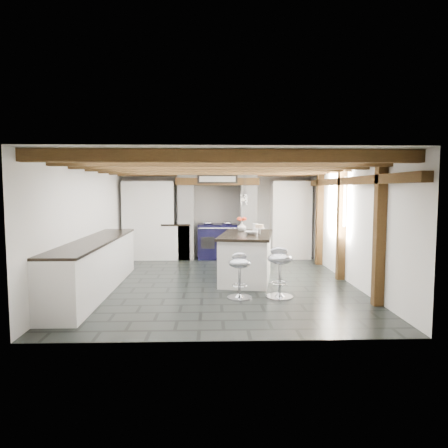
{
  "coord_description": "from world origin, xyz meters",
  "views": [
    {
      "loc": [
        -0.15,
        -7.59,
        1.8
      ],
      "look_at": [
        0.1,
        0.4,
        1.1
      ],
      "focal_mm": 32.0,
      "sensor_mm": 36.0,
      "label": 1
    }
  ],
  "objects_px": {
    "kitchen_island": "(247,256)",
    "range_cooker": "(217,241)",
    "bar_stool_far": "(239,270)",
    "bar_stool_near": "(280,267)"
  },
  "relations": [
    {
      "from": "range_cooker",
      "to": "bar_stool_far",
      "type": "height_order",
      "value": "range_cooker"
    },
    {
      "from": "range_cooker",
      "to": "kitchen_island",
      "type": "bearing_deg",
      "value": -77.41
    },
    {
      "from": "bar_stool_far",
      "to": "range_cooker",
      "type": "bearing_deg",
      "value": 82.22
    },
    {
      "from": "bar_stool_far",
      "to": "bar_stool_near",
      "type": "bearing_deg",
      "value": -10.65
    },
    {
      "from": "kitchen_island",
      "to": "bar_stool_near",
      "type": "xyz_separation_m",
      "value": [
        0.43,
        -1.36,
        0.05
      ]
    },
    {
      "from": "bar_stool_near",
      "to": "bar_stool_far",
      "type": "bearing_deg",
      "value": -162.32
    },
    {
      "from": "range_cooker",
      "to": "bar_stool_far",
      "type": "bearing_deg",
      "value": -85.41
    },
    {
      "from": "range_cooker",
      "to": "bar_stool_far",
      "type": "xyz_separation_m",
      "value": [
        0.31,
        -3.82,
        0.0
      ]
    },
    {
      "from": "kitchen_island",
      "to": "range_cooker",
      "type": "bearing_deg",
      "value": 113.01
    },
    {
      "from": "range_cooker",
      "to": "bar_stool_near",
      "type": "xyz_separation_m",
      "value": [
        0.98,
        -3.8,
        0.06
      ]
    }
  ]
}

